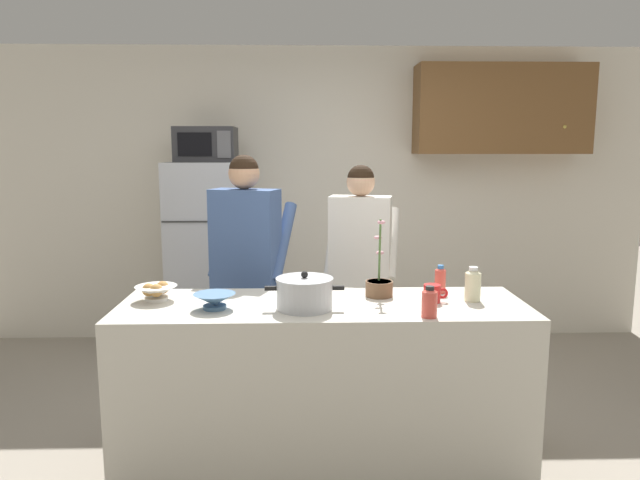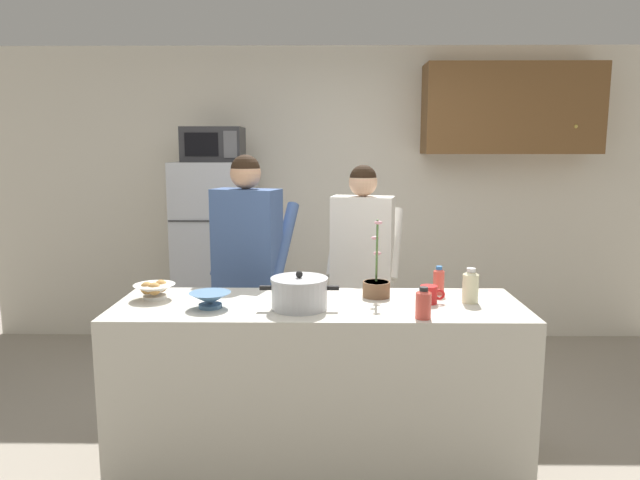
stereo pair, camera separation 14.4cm
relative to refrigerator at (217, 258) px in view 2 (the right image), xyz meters
name	(u,v)px [view 2 (the right image)]	position (x,y,z in m)	size (l,w,h in m)	color
ground_plane	(319,465)	(0.89, -1.85, -0.81)	(14.00, 14.00, 0.00)	#9E9384
back_wall_unit	(352,182)	(1.15, 0.41, 0.62)	(6.00, 0.48, 2.60)	silver
kitchen_island	(319,386)	(0.89, -1.85, -0.35)	(2.14, 0.68, 0.92)	beige
refrigerator	(217,258)	(0.00, 0.00, 0.00)	(0.64, 0.68, 1.61)	#B7BABF
microwave	(213,144)	(0.00, -0.02, 0.95)	(0.48, 0.37, 0.28)	#2D2D30
person_near_pot	(248,252)	(0.41, -1.11, 0.25)	(0.60, 0.54, 1.69)	#33384C
person_by_sink	(362,256)	(1.17, -0.94, 0.20)	(0.56, 0.49, 1.62)	#726656
cooking_pot	(299,293)	(0.79, -1.95, 0.19)	(0.40, 0.29, 0.20)	silver
coffee_mug	(429,295)	(1.47, -1.84, 0.16)	(0.13, 0.09, 0.10)	red
bread_bowl	(154,290)	(0.00, -1.77, 0.16)	(0.22, 0.22, 0.10)	white
empty_bowl	(210,299)	(0.33, -1.94, 0.16)	(0.21, 0.21, 0.08)	#4C7299
bottle_near_edge	(423,303)	(1.39, -2.12, 0.19)	(0.08, 0.08, 0.15)	#D84C3F
bottle_mid_counter	(470,286)	(1.69, -1.82, 0.20)	(0.08, 0.08, 0.19)	beige
bottle_far_corner	(439,280)	(1.55, -1.65, 0.19)	(0.06, 0.06, 0.16)	#D84C3F
potted_orchid	(376,286)	(1.20, -1.71, 0.17)	(0.15, 0.15, 0.43)	brown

